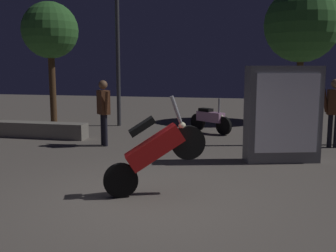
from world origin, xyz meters
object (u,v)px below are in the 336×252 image
object	(u,v)px
motorcycle_red_foreground	(154,151)
streetlamp_far	(117,32)
person_rider_beside	(335,107)
kiosk_billboard	(283,114)
person_bystander_far	(104,107)
motorcycle_pink_parked_left	(210,119)

from	to	relation	value
motorcycle_red_foreground	streetlamp_far	size ratio (longest dim) A/B	0.32
person_rider_beside	kiosk_billboard	size ratio (longest dim) A/B	0.84
streetlamp_far	kiosk_billboard	distance (m)	7.10
motorcycle_red_foreground	kiosk_billboard	world-z (taller)	kiosk_billboard
person_rider_beside	motorcycle_red_foreground	bearing A→B (deg)	-40.15
kiosk_billboard	person_rider_beside	bearing A→B (deg)	-143.13
person_bystander_far	person_rider_beside	bearing A→B (deg)	146.93
motorcycle_red_foreground	kiosk_billboard	bearing A→B (deg)	31.22
person_rider_beside	streetlamp_far	xyz separation A→B (m)	(-6.66, 2.38, 2.18)
motorcycle_red_foreground	person_bystander_far	bearing A→B (deg)	100.73
motorcycle_red_foreground	motorcycle_pink_parked_left	xyz separation A→B (m)	(0.20, 6.30, -0.31)
motorcycle_pink_parked_left	kiosk_billboard	xyz separation A→B (m)	(1.96, -3.45, 0.61)
streetlamp_far	person_rider_beside	bearing A→B (deg)	-19.69
motorcycle_pink_parked_left	streetlamp_far	xyz separation A→B (m)	(-3.31, 0.78, 2.81)
motorcycle_pink_parked_left	kiosk_billboard	distance (m)	4.01
motorcycle_pink_parked_left	kiosk_billboard	world-z (taller)	kiosk_billboard
motorcycle_pink_parked_left	person_rider_beside	xyz separation A→B (m)	(3.35, -1.61, 0.63)
motorcycle_pink_parked_left	streetlamp_far	world-z (taller)	streetlamp_far
person_rider_beside	kiosk_billboard	world-z (taller)	kiosk_billboard
kiosk_billboard	motorcycle_pink_parked_left	bearing A→B (deg)	-76.37
person_bystander_far	kiosk_billboard	xyz separation A→B (m)	(4.47, -0.80, 0.02)
motorcycle_red_foreground	person_bystander_far	distance (m)	4.32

